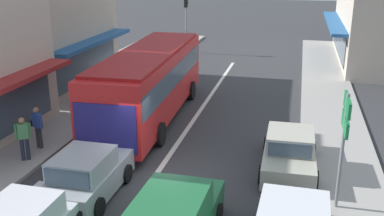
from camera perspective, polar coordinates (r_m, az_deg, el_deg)
name	(u,v)px	position (r m, az deg, el deg)	size (l,w,h in m)	color
ground_plane	(155,176)	(15.60, -4.71, -8.62)	(140.00, 140.00, 0.00)	#353538
lane_centre_line	(184,134)	(19.09, -1.01, -3.29)	(0.20, 28.00, 0.01)	silver
sidewalk_left	(62,106)	(23.30, -16.15, 0.22)	(5.20, 44.00, 0.14)	#A39E96
kerb_right	(333,128)	(20.48, 17.52, -2.48)	(2.80, 44.00, 0.12)	#A39E96
shopfront_mid_block	(35,24)	(27.36, -19.29, 10.03)	(7.29, 9.00, 7.08)	#B2A38E
city_bus	(150,79)	(20.41, -5.38, 3.63)	(3.04, 10.94, 3.23)	red
hatchback_queue_gap_filler	(87,176)	(14.36, -13.18, -8.43)	(1.82, 3.70, 1.54)	#9EA3A8
parked_sedan_kerb_second	(289,152)	(16.09, 12.26, -5.51)	(1.95, 4.23, 1.47)	#B7B29E
traffic_light_downstreet	(186,16)	(35.14, -0.76, 11.60)	(0.33, 0.24, 4.20)	gray
directional_road_sign	(345,125)	(13.16, 18.86, -2.04)	(0.10, 1.40, 3.60)	gray
pedestrian_with_handbag_near	(37,125)	(18.07, -19.04, -2.04)	(0.64, 0.43, 1.63)	#333338
pedestrian_browsing_midblock	(99,85)	(22.83, -11.67, 2.82)	(0.28, 0.56, 1.63)	#333338
pedestrian_far_walker	(23,136)	(17.12, -20.62, -3.36)	(0.48, 0.39, 1.63)	#232838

